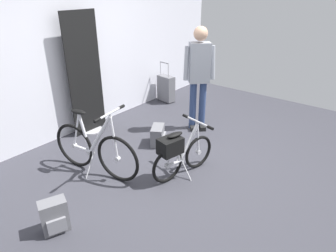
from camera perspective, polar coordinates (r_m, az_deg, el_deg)
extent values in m
plane|color=#38383F|center=(4.07, 3.76, -7.79)|extent=(6.79, 6.79, 0.00)
cube|color=silver|center=(4.99, -16.95, 15.87)|extent=(6.79, 0.10, 2.97)
cylinder|color=#B7B7BC|center=(5.18, -14.37, -0.73)|extent=(0.36, 0.36, 0.02)
cube|color=black|center=(4.85, -15.58, 9.41)|extent=(0.60, 0.02, 1.88)
torus|color=black|center=(3.97, 5.82, -4.95)|extent=(0.45, 0.14, 0.46)
cylinder|color=#B7B7BC|center=(3.97, 5.82, -4.95)|extent=(0.07, 0.06, 0.06)
torus|color=black|center=(3.67, -0.12, -7.59)|extent=(0.45, 0.14, 0.46)
cylinder|color=#B7B7BC|center=(3.67, -0.12, -7.59)|extent=(0.07, 0.06, 0.06)
cylinder|color=silver|center=(3.72, 1.09, -7.13)|extent=(0.20, 0.08, 0.05)
cylinder|color=silver|center=(3.76, 3.94, -3.23)|extent=(0.32, 0.11, 0.45)
cylinder|color=silver|center=(3.66, 1.81, -4.42)|extent=(0.12, 0.06, 0.38)
cylinder|color=silver|center=(3.72, 1.09, -7.13)|extent=(0.20, 0.07, 0.04)
cylinder|color=silver|center=(3.85, 5.73, -2.41)|extent=(0.08, 0.04, 0.41)
cylinder|color=silver|center=(3.60, 0.60, -4.84)|extent=(0.14, 0.05, 0.37)
ellipsoid|color=black|center=(3.54, 1.34, -1.70)|extent=(0.23, 0.13, 0.05)
cylinder|color=#B7B7BC|center=(3.74, 5.64, 0.54)|extent=(0.03, 0.03, 0.04)
cylinder|color=#B7B7BC|center=(3.73, 5.66, 0.82)|extent=(0.12, 0.44, 0.03)
cylinder|color=black|center=(3.60, 8.10, -0.32)|extent=(0.05, 0.10, 0.04)
cylinder|color=black|center=(3.88, 3.39, 1.88)|extent=(0.05, 0.10, 0.04)
cylinder|color=#B7B7BC|center=(3.78, 2.25, -6.69)|extent=(0.14, 0.04, 0.14)
cylinder|color=#B7B7BC|center=(3.81, 3.55, -8.51)|extent=(0.06, 0.19, 0.22)
cube|color=black|center=(3.55, 0.41, -3.81)|extent=(0.32, 0.25, 0.20)
torus|color=black|center=(3.70, -9.57, -6.22)|extent=(0.15, 0.61, 0.61)
cylinder|color=#B7B7BC|center=(3.70, -9.57, -6.22)|extent=(0.06, 0.07, 0.06)
torus|color=black|center=(4.12, -17.42, -3.57)|extent=(0.15, 0.61, 0.61)
cylinder|color=#B7B7BC|center=(4.12, -17.42, -3.57)|extent=(0.06, 0.07, 0.06)
cylinder|color=silver|center=(4.04, -16.05, -4.13)|extent=(0.08, 0.27, 0.05)
cylinder|color=silver|center=(3.71, -12.91, -1.66)|extent=(0.12, 0.42, 0.59)
cylinder|color=silver|center=(3.88, -15.65, -1.26)|extent=(0.06, 0.15, 0.51)
cylinder|color=silver|center=(4.04, -16.05, -4.13)|extent=(0.07, 0.27, 0.04)
cylinder|color=silver|center=(3.58, -10.25, -2.33)|extent=(0.04, 0.09, 0.56)
cylinder|color=silver|center=(3.96, -17.08, -0.73)|extent=(0.05, 0.18, 0.50)
ellipsoid|color=black|center=(3.81, -16.75, 2.61)|extent=(0.13, 0.23, 0.05)
cylinder|color=#B7B7BC|center=(3.47, -10.99, 2.11)|extent=(0.03, 0.03, 0.04)
cylinder|color=#B7B7BC|center=(3.46, -11.02, 2.41)|extent=(0.44, 0.11, 0.03)
cylinder|color=black|center=(3.31, -13.37, 1.08)|extent=(0.10, 0.05, 0.04)
cylinder|color=black|center=(3.62, -8.86, 3.63)|extent=(0.10, 0.05, 0.04)
cylinder|color=#B7B7BC|center=(3.96, -14.62, -4.71)|extent=(0.04, 0.14, 0.14)
cylinder|color=#B7B7BC|center=(3.95, -14.71, -7.38)|extent=(0.19, 0.05, 0.29)
cylinder|color=navy|center=(4.98, 4.75, 3.87)|extent=(0.11, 0.11, 0.81)
cube|color=black|center=(5.08, 4.71, -0.20)|extent=(0.23, 0.23, 0.07)
cylinder|color=navy|center=(5.01, 6.54, 3.94)|extent=(0.11, 0.11, 0.81)
cube|color=black|center=(5.11, 6.47, -0.11)|extent=(0.23, 0.23, 0.07)
cube|color=#999EA8|center=(4.78, 6.02, 11.91)|extent=(0.37, 0.37, 0.62)
cylinder|color=#999EA8|center=(4.72, 3.52, 11.84)|extent=(0.12, 0.09, 0.53)
cylinder|color=#999EA8|center=(4.81, 8.55, 11.87)|extent=(0.09, 0.12, 0.53)
sphere|color=tan|center=(4.69, 6.27, 17.14)|extent=(0.22, 0.22, 0.22)
cube|color=slate|center=(6.21, -0.38, 7.19)|extent=(0.23, 0.38, 0.52)
cylinder|color=#B7B7BC|center=(5.99, 0.06, 10.49)|extent=(0.02, 0.02, 0.28)
cylinder|color=#B7B7BC|center=(6.15, -1.45, 10.89)|extent=(0.02, 0.02, 0.28)
cylinder|color=slate|center=(6.03, -0.71, 11.98)|extent=(0.05, 0.23, 0.02)
cylinder|color=black|center=(6.25, 0.78, 4.77)|extent=(0.04, 0.03, 0.04)
cylinder|color=black|center=(6.42, -0.79, 5.35)|extent=(0.04, 0.03, 0.04)
cube|color=slate|center=(3.25, -20.86, -15.74)|extent=(0.29, 0.24, 0.35)
cube|color=gray|center=(3.21, -20.40, -17.45)|extent=(0.18, 0.09, 0.15)
cube|color=slate|center=(4.55, -1.99, -1.79)|extent=(0.37, 0.32, 0.29)
cube|color=gray|center=(4.56, -0.73, -2.34)|extent=(0.21, 0.15, 0.13)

